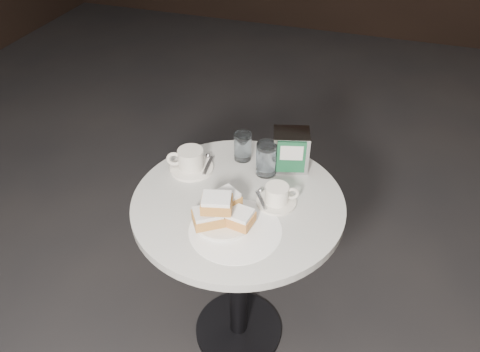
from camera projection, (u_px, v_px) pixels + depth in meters
name	position (u px, v px, depth m)	size (l,w,h in m)	color
ground	(239.00, 331.00, 1.99)	(7.00, 7.00, 0.00)	black
cafe_table	(238.00, 242.00, 1.65)	(0.70, 0.70, 0.74)	black
sugar_spill	(235.00, 230.00, 1.42)	(0.28, 0.28, 0.00)	white
beignet_plate	(222.00, 212.00, 1.42)	(0.22, 0.22, 0.12)	silver
coffee_cup_left	(191.00, 161.00, 1.64)	(0.20, 0.20, 0.08)	white
coffee_cup_right	(277.00, 196.00, 1.50)	(0.17, 0.17, 0.07)	silver
water_glass_left	(243.00, 147.00, 1.68)	(0.08, 0.08, 0.10)	silver
water_glass_right	(267.00, 159.00, 1.61)	(0.10, 0.10, 0.12)	white
napkin_dispenser	(291.00, 150.00, 1.63)	(0.14, 0.13, 0.14)	silver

